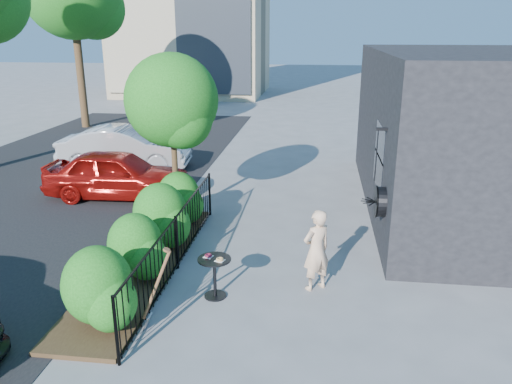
# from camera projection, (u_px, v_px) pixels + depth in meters

# --- Properties ---
(ground) EXTENTS (120.00, 120.00, 0.00)m
(ground) POSITION_uv_depth(u_px,v_px,m) (253.00, 273.00, 9.64)
(ground) COLOR gray
(ground) RESTS_ON ground
(shop_building) EXTENTS (6.22, 9.00, 4.00)m
(shop_building) POSITION_uv_depth(u_px,v_px,m) (492.00, 132.00, 12.60)
(shop_building) COLOR black
(shop_building) RESTS_ON ground
(fence) EXTENTS (0.05, 6.05, 1.10)m
(fence) POSITION_uv_depth(u_px,v_px,m) (177.00, 242.00, 9.64)
(fence) COLOR black
(fence) RESTS_ON ground
(planting_bed) EXTENTS (1.30, 6.00, 0.08)m
(planting_bed) POSITION_uv_depth(u_px,v_px,m) (144.00, 264.00, 9.89)
(planting_bed) COLOR #382616
(planting_bed) RESTS_ON ground
(shrubs) EXTENTS (1.10, 5.60, 1.24)m
(shrubs) POSITION_uv_depth(u_px,v_px,m) (148.00, 232.00, 9.77)
(shrubs) COLOR #185E15
(shrubs) RESTS_ON ground
(patio_tree) EXTENTS (2.20, 2.20, 3.94)m
(patio_tree) POSITION_uv_depth(u_px,v_px,m) (174.00, 106.00, 11.65)
(patio_tree) COLOR #3F2B19
(patio_tree) RESTS_ON ground
(street) EXTENTS (9.00, 30.00, 0.01)m
(street) POSITION_uv_depth(u_px,v_px,m) (9.00, 205.00, 13.31)
(street) COLOR black
(street) RESTS_ON ground
(cafe_table) EXTENTS (0.58, 0.58, 0.78)m
(cafe_table) POSITION_uv_depth(u_px,v_px,m) (215.00, 270.00, 8.63)
(cafe_table) COLOR black
(cafe_table) RESTS_ON ground
(woman) EXTENTS (0.66, 0.62, 1.51)m
(woman) POSITION_uv_depth(u_px,v_px,m) (316.00, 250.00, 8.83)
(woman) COLOR beige
(woman) RESTS_ON ground
(shovel) EXTENTS (0.53, 0.18, 1.43)m
(shovel) POSITION_uv_depth(u_px,v_px,m) (155.00, 293.00, 7.65)
(shovel) COLOR brown
(shovel) RESTS_ON ground
(car_red) EXTENTS (4.01, 1.75, 1.35)m
(car_red) POSITION_uv_depth(u_px,v_px,m) (118.00, 174.00, 13.77)
(car_red) COLOR maroon
(car_red) RESTS_ON ground
(car_silver) EXTENTS (4.39, 1.86, 1.41)m
(car_silver) POSITION_uv_depth(u_px,v_px,m) (125.00, 148.00, 16.68)
(car_silver) COLOR #B0B0B5
(car_silver) RESTS_ON ground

